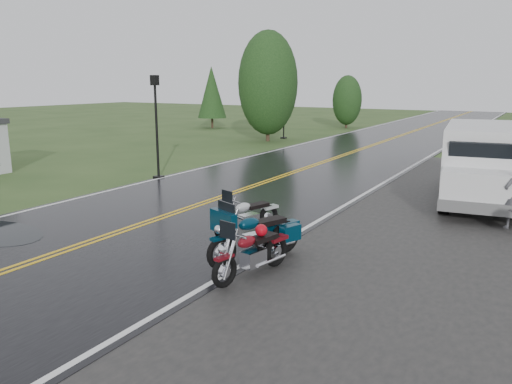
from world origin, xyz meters
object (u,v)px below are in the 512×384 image
at_px(motorcycle_silver, 224,219).
at_px(lamp_post_near_left, 157,127).
at_px(lamp_post_far_left, 284,108).
at_px(motorcycle_red, 224,259).
at_px(van_white, 447,172).
at_px(motorcycle_teal, 221,240).

bearing_deg(motorcycle_silver, lamp_post_near_left, 158.03).
relative_size(lamp_post_near_left, lamp_post_far_left, 1.01).
distance_m(motorcycle_silver, lamp_post_far_left, 21.90).
bearing_deg(motorcycle_red, van_white, 83.14).
xyz_separation_m(motorcycle_teal, lamp_post_far_left, (-9.85, 21.53, 1.28)).
distance_m(motorcycle_red, lamp_post_far_left, 24.57).
xyz_separation_m(motorcycle_red, motorcycle_silver, (-1.52, 2.25, -0.02)).
xyz_separation_m(motorcycle_red, van_white, (2.34, 7.48, 0.61)).
relative_size(motorcycle_red, lamp_post_far_left, 0.51).
relative_size(motorcycle_silver, lamp_post_near_left, 0.49).
bearing_deg(motorcycle_teal, motorcycle_red, -31.15).
bearing_deg(lamp_post_near_left, motorcycle_silver, -38.39).
distance_m(van_white, lamp_post_near_left, 10.51).
bearing_deg(motorcycle_teal, van_white, 88.20).
relative_size(motorcycle_teal, lamp_post_far_left, 0.58).
bearing_deg(lamp_post_far_left, motorcycle_red, -64.94).
bearing_deg(lamp_post_far_left, lamp_post_near_left, -81.33).
bearing_deg(van_white, lamp_post_far_left, 123.50).
xyz_separation_m(motorcycle_silver, lamp_post_far_left, (-8.87, 19.97, 1.37)).
height_order(motorcycle_red, van_white, van_white).
height_order(motorcycle_red, lamp_post_far_left, lamp_post_far_left).
bearing_deg(lamp_post_near_left, lamp_post_far_left, 98.67).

